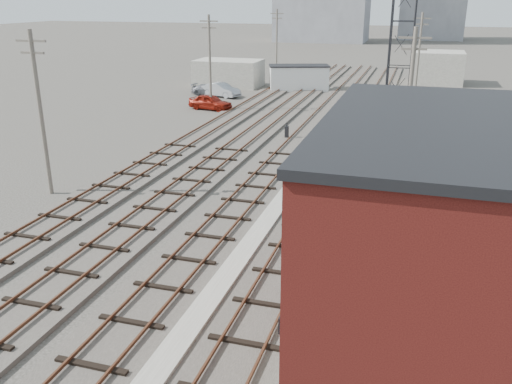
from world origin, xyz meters
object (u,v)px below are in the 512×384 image
at_px(switch_stand, 287,132).
at_px(site_trailer, 299,78).
at_px(car_grey, 209,90).
at_px(car_silver, 221,90).
at_px(signal_mast, 296,256).
at_px(car_red, 210,102).

xyz_separation_m(switch_stand, site_trailer, (-4.31, 23.53, 0.90)).
bearing_deg(car_grey, car_silver, -106.58).
xyz_separation_m(signal_mast, site_trailer, (-10.62, 48.14, -1.11)).
xyz_separation_m(signal_mast, car_silver, (-17.97, 41.31, -1.84)).
bearing_deg(switch_stand, car_red, 132.91).
xyz_separation_m(site_trailer, car_red, (-5.78, -14.05, -0.74)).
height_order(signal_mast, car_silver, signal_mast).
relative_size(car_silver, car_grey, 1.10).
height_order(signal_mast, car_grey, signal_mast).
bearing_deg(car_grey, car_red, -154.62).
bearing_deg(site_trailer, car_red, -130.69).
bearing_deg(car_silver, switch_stand, -125.48).
bearing_deg(car_silver, car_red, -148.15).
height_order(signal_mast, site_trailer, signal_mast).
bearing_deg(car_red, car_grey, 33.11).
distance_m(signal_mast, site_trailer, 49.31).
relative_size(signal_mast, car_red, 0.99).
distance_m(signal_mast, car_silver, 45.09).
bearing_deg(signal_mast, car_grey, 115.05).
distance_m(car_red, car_grey, 8.44).
relative_size(car_red, car_grey, 1.05).
distance_m(car_red, car_silver, 7.40).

